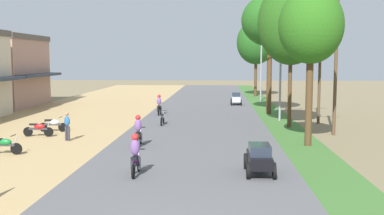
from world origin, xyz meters
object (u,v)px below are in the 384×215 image
at_px(median_tree_nearest, 311,27).
at_px(median_tree_second, 291,23).
at_px(utility_pole_far, 336,60).
at_px(car_sedan_black, 259,157).
at_px(median_tree_fourth, 256,42).
at_px(median_tree_third, 270,21).
at_px(streetlamp_near, 281,55).
at_px(parked_motorbike_second, 4,144).
at_px(motorbike_ahead_fourth, 162,118).
at_px(parked_motorbike_fourth, 53,124).
at_px(streetlamp_mid, 261,61).
at_px(car_hatchback_silver, 236,98).
at_px(motorbike_ahead_third, 138,132).
at_px(motorbike_ahead_second, 136,156).
at_px(motorbike_ahead_fifth, 159,105).
at_px(utility_pole_near, 320,53).
at_px(parked_motorbike_third, 39,128).
at_px(pedestrian_on_shoulder, 67,125).

relative_size(median_tree_nearest, median_tree_second, 0.85).
height_order(utility_pole_far, car_sedan_black, utility_pole_far).
xyz_separation_m(median_tree_fourth, car_sedan_black, (-2.91, -38.70, -5.86)).
height_order(median_tree_third, streetlamp_near, median_tree_third).
bearing_deg(parked_motorbike_second, motorbike_ahead_fourth, 58.37).
relative_size(parked_motorbike_fourth, motorbike_ahead_fourth, 1.00).
xyz_separation_m(streetlamp_mid, car_hatchback_silver, (-2.78, -3.98, -3.64)).
height_order(streetlamp_near, streetlamp_mid, streetlamp_near).
xyz_separation_m(parked_motorbike_fourth, median_tree_third, (14.50, 10.37, 7.13)).
bearing_deg(motorbike_ahead_third, median_tree_fourth, 75.41).
bearing_deg(median_tree_nearest, motorbike_ahead_second, -139.65).
height_order(parked_motorbike_fourth, streetlamp_near, streetlamp_near).
bearing_deg(median_tree_nearest, motorbike_ahead_fourth, 140.15).
bearing_deg(median_tree_nearest, motorbike_ahead_third, -174.70).
distance_m(streetlamp_near, motorbike_ahead_fifth, 10.57).
xyz_separation_m(median_tree_nearest, car_hatchback_silver, (-2.97, 21.38, -5.49)).
distance_m(parked_motorbike_fourth, motorbike_ahead_second, 12.71).
relative_size(median_tree_nearest, utility_pole_far, 0.94).
relative_size(median_tree_fourth, car_hatchback_silver, 4.60).
xyz_separation_m(parked_motorbike_second, median_tree_fourth, (14.72, 35.56, 6.05)).
xyz_separation_m(utility_pole_near, utility_pole_far, (-0.15, -5.02, -0.50)).
bearing_deg(motorbike_ahead_third, car_sedan_black, -43.43).
xyz_separation_m(utility_pole_far, motorbike_ahead_fifth, (-11.79, 8.95, -3.69)).
bearing_deg(streetlamp_near, median_tree_nearest, -88.91).
bearing_deg(car_hatchback_silver, median_tree_nearest, -82.10).
xyz_separation_m(car_sedan_black, car_hatchback_silver, (0.13, 27.64, 0.01)).
bearing_deg(motorbike_ahead_fifth, utility_pole_near, -18.20).
bearing_deg(car_hatchback_silver, utility_pole_far, -73.37).
bearing_deg(median_tree_fourth, car_hatchback_silver, -104.13).
distance_m(parked_motorbike_second, streetlamp_near, 20.11).
bearing_deg(motorbike_ahead_third, motorbike_ahead_second, -81.12).
distance_m(streetlamp_mid, utility_pole_near, 16.73).
xyz_separation_m(parked_motorbike_second, streetlamp_mid, (14.72, 28.49, 3.83)).
bearing_deg(utility_pole_far, median_tree_nearest, -120.69).
relative_size(parked_motorbike_second, parked_motorbike_third, 1.00).
distance_m(parked_motorbike_third, motorbike_ahead_fourth, 8.46).
bearing_deg(utility_pole_far, motorbike_ahead_second, -133.99).
xyz_separation_m(parked_motorbike_third, utility_pole_near, (17.66, 6.92, 4.50)).
height_order(streetlamp_mid, motorbike_ahead_third, streetlamp_mid).
bearing_deg(utility_pole_near, utility_pole_far, -91.71).
relative_size(parked_motorbike_second, streetlamp_near, 0.21).
distance_m(parked_motorbike_fourth, motorbike_ahead_third, 7.73).
height_order(median_tree_nearest, median_tree_second, median_tree_second).
bearing_deg(utility_pole_near, median_tree_third, 119.05).
bearing_deg(motorbike_ahead_fourth, utility_pole_far, -17.03).
height_order(utility_pole_near, motorbike_ahead_second, utility_pole_near).
bearing_deg(median_tree_second, parked_motorbike_second, -146.99).
relative_size(utility_pole_far, motorbike_ahead_fourth, 4.84).
bearing_deg(parked_motorbike_fourth, streetlamp_mid, 55.45).
xyz_separation_m(parked_motorbike_fourth, pedestrian_on_shoulder, (1.93, -3.11, 0.41)).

